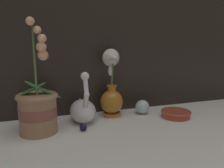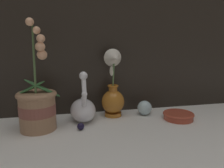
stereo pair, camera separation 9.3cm
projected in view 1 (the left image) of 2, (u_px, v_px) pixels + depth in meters
The scene contains 7 objects.
ground_plane at pixel (125, 131), 0.84m from camera, with size 2.80×2.80×0.00m, color silver.
orchid_potted_plant at pixel (38, 108), 0.82m from camera, with size 0.18×0.15×0.43m.
swan_figurine at pixel (83, 109), 0.94m from camera, with size 0.11×0.20×0.23m.
blue_vase at pixel (112, 91), 0.99m from camera, with size 0.11×0.12×0.31m.
glass_sphere at pixel (142, 107), 1.04m from camera, with size 0.07×0.07×0.07m.
amber_dish at pixel (176, 113), 1.00m from camera, with size 0.14×0.14×0.03m.
glass_bauble at pixel (83, 128), 0.84m from camera, with size 0.03×0.03×0.03m.
Camera 1 is at (-0.30, -0.74, 0.34)m, focal length 35.00 mm.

